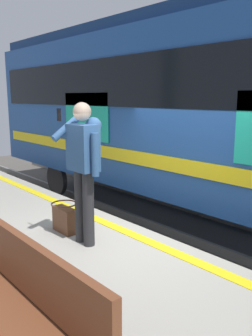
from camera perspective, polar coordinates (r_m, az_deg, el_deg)
ground_plane at (r=5.50m, az=2.92°, el=-17.99°), size 25.13×25.13×0.00m
safety_line at (r=4.95m, az=0.46°, el=-10.34°), size 14.73×0.16×0.01m
track_rail_near at (r=6.61m, az=13.63°, el=-12.31°), size 19.55×0.08×0.16m
train_carriage at (r=7.00m, az=14.01°, el=9.77°), size 12.29×2.91×4.01m
passenger at (r=4.38m, az=-6.76°, el=1.00°), size 0.57×0.55×1.77m
handbag at (r=5.00m, az=-9.79°, el=-7.91°), size 0.40×0.36×0.41m
bench at (r=2.60m, az=-17.28°, el=-20.11°), size 1.80×0.44×0.90m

